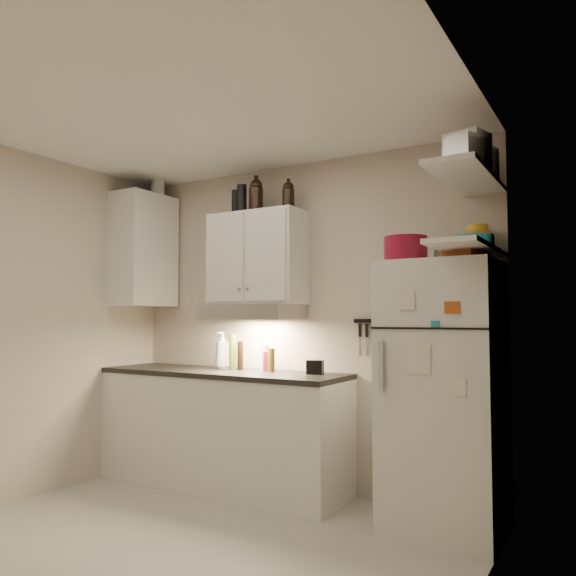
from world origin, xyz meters
The scene contains 36 objects.
floor centered at (0.00, 0.00, -0.01)m, with size 3.20×3.00×0.02m, color #B5B1A7.
ceiling centered at (0.00, 0.00, 2.61)m, with size 3.20×3.00×0.02m, color white.
back_wall centered at (0.00, 1.51, 1.30)m, with size 3.20×0.02×2.60m, color beige.
left_wall centered at (-1.61, 0.00, 1.30)m, with size 0.02×3.00×2.60m, color beige.
right_wall centered at (1.61, 0.00, 1.30)m, with size 0.02×3.00×2.60m, color beige.
base_cabinet centered at (-0.55, 1.20, 0.44)m, with size 2.10×0.60×0.88m, color white.
countertop centered at (-0.55, 1.20, 0.90)m, with size 2.10×0.62×0.04m, color black.
upper_cabinet centered at (-0.30, 1.33, 1.83)m, with size 0.80×0.33×0.75m, color white.
side_cabinet centered at (-1.44, 1.20, 1.95)m, with size 0.33×0.55×1.00m, color white.
range_hood centered at (-0.30, 1.27, 1.39)m, with size 0.76×0.46×0.12m, color silver.
fridge centered at (1.25, 1.16, 0.85)m, with size 0.70×0.68×1.70m, color silver.
shelf_hi centered at (1.45, 1.02, 2.20)m, with size 0.30×0.95×0.03m, color white.
shelf_lo centered at (1.45, 1.02, 1.76)m, with size 0.30×0.95×0.03m, color white.
knife_strip centered at (0.70, 1.49, 1.32)m, with size 0.42×0.02×0.03m, color black.
dutch_oven centered at (1.06, 1.00, 1.78)m, with size 0.27×0.27×0.16m, color maroon.
book_stack centered at (1.43, 1.04, 1.74)m, with size 0.20×0.25×0.08m, color #B14B16.
spice_jar centered at (1.23, 1.18, 1.76)m, with size 0.07×0.07×0.11m, color silver.
stock_pot centered at (1.46, 1.25, 2.32)m, with size 0.28×0.28×0.20m, color silver.
tin_a centered at (1.48, 0.92, 2.32)m, with size 0.22×0.20×0.22m, color #AAAAAD.
tin_b centered at (1.50, 0.77, 2.29)m, with size 0.16×0.16×0.16m, color #AAAAAD.
bowl_teal centered at (1.44, 1.34, 1.82)m, with size 0.22×0.22×0.09m, color teal.
bowl_orange centered at (1.43, 1.37, 1.89)m, with size 0.17×0.17×0.05m, color orange.
bowl_yellow centered at (1.43, 1.37, 1.94)m, with size 0.14×0.14×0.04m, color yellow.
plates centered at (1.48, 1.00, 1.81)m, with size 0.24×0.24×0.06m, color teal.
growler_a centered at (-0.28, 1.28, 2.34)m, with size 0.12×0.12×0.27m, color black, non-canonical shape.
growler_b centered at (-0.01, 1.34, 2.31)m, with size 0.10×0.10×0.23m, color black, non-canonical shape.
thermos_a centered at (-0.40, 1.26, 2.31)m, with size 0.08×0.08×0.23m, color black.
thermos_b centered at (-0.48, 1.28, 2.30)m, with size 0.07×0.07×0.20m, color black.
side_jar centered at (-1.37, 1.30, 2.53)m, with size 0.12×0.12×0.16m, color silver.
soap_bottle centered at (-0.63, 1.31, 1.09)m, with size 0.13×0.13×0.34m, color white.
pepper_mill centered at (-0.14, 1.30, 1.01)m, with size 0.06×0.06×0.18m, color brown.
oil_bottle centered at (-0.51, 1.29, 1.07)m, with size 0.06×0.06×0.29m, color #466C1B.
vinegar_bottle centered at (-0.44, 1.30, 1.04)m, with size 0.05×0.05×0.23m, color black.
clear_bottle centered at (-0.23, 1.35, 1.02)m, with size 0.07×0.07×0.20m, color silver.
red_jar centered at (-0.21, 1.35, 1.00)m, with size 0.08×0.08×0.15m, color maroon.
caddy centered at (0.24, 1.32, 0.97)m, with size 0.12×0.09×0.10m, color black.
Camera 1 is at (2.24, -2.44, 1.34)m, focal length 35.00 mm.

